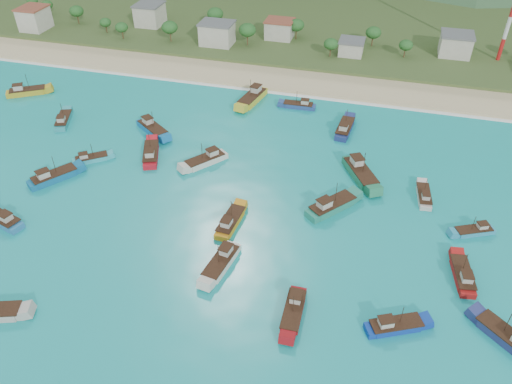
% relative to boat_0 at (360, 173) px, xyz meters
% --- Properties ---
extents(ground, '(600.00, 600.00, 0.00)m').
position_rel_boat_0_xyz_m(ground, '(-26.88, -33.38, -0.95)').
color(ground, '#0C7E8A').
rests_on(ground, ground).
extents(beach, '(400.00, 18.00, 1.20)m').
position_rel_boat_0_xyz_m(beach, '(-26.88, 45.62, -0.95)').
color(beach, beige).
rests_on(beach, ground).
extents(land, '(400.00, 110.00, 2.40)m').
position_rel_boat_0_xyz_m(land, '(-26.88, 106.62, -0.95)').
color(land, '#385123').
rests_on(land, ground).
extents(surf_line, '(400.00, 2.50, 0.08)m').
position_rel_boat_0_xyz_m(surf_line, '(-26.88, 36.12, -0.95)').
color(surf_line, white).
rests_on(surf_line, ground).
extents(village, '(218.05, 25.96, 7.48)m').
position_rel_boat_0_xyz_m(village, '(-23.74, 68.27, 3.95)').
color(village, beige).
rests_on(village, ground).
extents(vegetation, '(272.36, 25.43, 8.02)m').
position_rel_boat_0_xyz_m(vegetation, '(-25.33, 70.29, 4.03)').
color(vegetation, '#235623').
rests_on(vegetation, ground).
extents(boat_0, '(9.42, 12.69, 7.39)m').
position_rel_boat_0_xyz_m(boat_0, '(0.00, 0.00, 0.00)').
color(boat_0, '#207652').
rests_on(boat_0, ground).
extents(boat_1, '(10.53, 5.76, 5.97)m').
position_rel_boat_0_xyz_m(boat_1, '(-67.07, -34.49, -0.26)').
color(boat_1, teal).
rests_on(boat_1, ground).
extents(boat_3, '(3.70, 10.06, 5.82)m').
position_rel_boat_0_xyz_m(boat_3, '(-22.99, -23.31, -0.29)').
color(boat_3, orange).
rests_on(boat_3, ground).
extents(boat_4, '(8.81, 10.61, 6.36)m').
position_rel_boat_0_xyz_m(boat_4, '(-65.37, -19.12, -0.19)').
color(boat_4, '#0D5C8D').
rests_on(boat_4, ground).
extents(boat_5, '(6.91, 11.15, 6.35)m').
position_rel_boat_0_xyz_m(boat_5, '(-48.50, -4.97, -0.19)').
color(boat_5, '#B6131E').
rests_on(boat_5, ground).
extents(boat_6, '(6.13, 9.98, 5.68)m').
position_rel_boat_0_xyz_m(boat_6, '(-77.58, 4.08, -0.31)').
color(boat_6, teal).
rests_on(boat_6, ground).
extents(boat_7, '(10.92, 9.15, 6.56)m').
position_rel_boat_0_xyz_m(boat_7, '(-53.08, 5.89, -0.15)').
color(boat_7, '#1064A7').
rests_on(boat_7, ground).
extents(boat_11, '(9.87, 9.09, 6.13)m').
position_rel_boat_0_xyz_m(boat_11, '(26.32, -37.99, -0.23)').
color(boat_11, navy).
rests_on(boat_11, ground).
extents(boat_13, '(3.05, 9.67, 5.68)m').
position_rel_boat_0_xyz_m(boat_13, '(-6.45, -41.57, -0.31)').
color(boat_13, maroon).
rests_on(boat_13, ground).
extents(boat_15, '(7.98, 6.87, 4.83)m').
position_rel_boat_0_xyz_m(boat_15, '(-61.35, -10.15, -0.47)').
color(boat_15, '#2DA8B6').
rests_on(boat_15, ground).
extents(boat_16, '(8.18, 5.50, 4.69)m').
position_rel_boat_0_xyz_m(boat_16, '(23.25, -13.15, -0.49)').
color(boat_16, teal).
rests_on(boat_16, ground).
extents(boat_17, '(9.95, 11.06, 6.81)m').
position_rel_boat_0_xyz_m(boat_17, '(-4.46, -13.24, -0.11)').
color(boat_17, '#1F7D67').
rests_on(boat_17, ground).
extents(boat_18, '(9.03, 3.01, 5.27)m').
position_rel_boat_0_xyz_m(boat_18, '(-19.69, 28.63, -0.39)').
color(boat_18, navy).
rests_on(boat_18, ground).
extents(boat_19, '(9.52, 6.50, 5.47)m').
position_rel_boat_0_xyz_m(boat_19, '(9.56, -40.23, -0.35)').
color(boat_19, '#0F349C').
rests_on(boat_19, ground).
extents(boat_21, '(6.00, 12.97, 7.38)m').
position_rel_boat_0_xyz_m(boat_21, '(-33.10, 28.87, -0.00)').
color(boat_21, gold).
rests_on(boat_21, ground).
extents(boat_22, '(4.63, 10.57, 6.04)m').
position_rel_boat_0_xyz_m(boat_22, '(-21.20, -34.33, -0.25)').
color(boat_22, silver).
rests_on(boat_22, ground).
extents(boat_23, '(8.88, 10.12, 6.17)m').
position_rel_boat_0_xyz_m(boat_23, '(-35.14, -3.99, -0.22)').
color(boat_23, beige).
rests_on(boat_23, ground).
extents(boat_28, '(10.93, 8.51, 6.43)m').
position_rel_boat_0_xyz_m(boat_28, '(-97.07, 15.96, -0.18)').
color(boat_28, '#B69720').
rests_on(boat_28, ground).
extents(boat_29, '(4.20, 9.72, 5.56)m').
position_rel_boat_0_xyz_m(boat_29, '(20.46, -26.06, -0.33)').
color(boat_29, '#A01514').
rests_on(boat_29, ground).
extents(boat_30, '(4.04, 10.92, 6.32)m').
position_rel_boat_0_xyz_m(boat_30, '(-5.86, 19.07, -0.19)').
color(boat_30, navy).
rests_on(boat_30, ground).
extents(boat_31, '(3.37, 8.62, 4.97)m').
position_rel_boat_0_xyz_m(boat_31, '(13.83, -4.37, -0.44)').
color(boat_31, beige).
rests_on(boat_31, ground).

